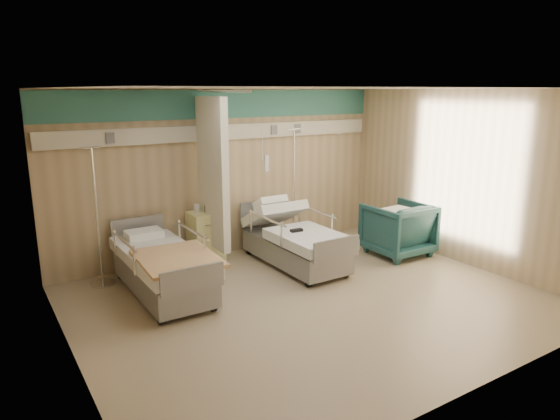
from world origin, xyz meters
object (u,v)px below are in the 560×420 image
(bed_left, at_px, (163,273))
(bed_right, at_px, (294,247))
(iv_stand_right, at_px, (293,224))
(iv_stand_left, at_px, (101,258))
(bedside_cabinet, at_px, (206,237))
(visitor_armchair, at_px, (398,229))

(bed_left, bearing_deg, bed_right, 0.00)
(iv_stand_right, distance_m, iv_stand_left, 3.34)
(bedside_cabinet, distance_m, iv_stand_left, 1.69)
(visitor_armchair, xyz_separation_m, iv_stand_left, (-4.64, 1.32, -0.04))
(bed_right, relative_size, iv_stand_right, 1.01)
(iv_stand_left, bearing_deg, bed_left, -52.14)
(bedside_cabinet, xyz_separation_m, iv_stand_right, (1.65, -0.12, 0.01))
(iv_stand_right, xyz_separation_m, iv_stand_left, (-3.34, 0.04, -0.03))
(bedside_cabinet, height_order, iv_stand_left, iv_stand_left)
(bed_left, xyz_separation_m, visitor_armchair, (4.00, -0.50, 0.14))
(bed_left, distance_m, visitor_armchair, 4.04)
(bedside_cabinet, distance_m, visitor_armchair, 3.27)
(bed_right, bearing_deg, iv_stand_left, 163.89)
(visitor_armchair, bearing_deg, bed_right, -14.07)
(bed_left, xyz_separation_m, iv_stand_left, (-0.64, 0.82, 0.10))
(iv_stand_left, bearing_deg, bedside_cabinet, 2.73)
(bed_left, height_order, iv_stand_left, iv_stand_left)
(bed_right, xyz_separation_m, iv_stand_right, (0.50, 0.78, 0.12))
(bed_left, distance_m, iv_stand_right, 2.81)
(bed_left, bearing_deg, iv_stand_right, 16.06)
(bed_right, bearing_deg, visitor_armchair, -15.45)
(visitor_armchair, distance_m, iv_stand_left, 4.83)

